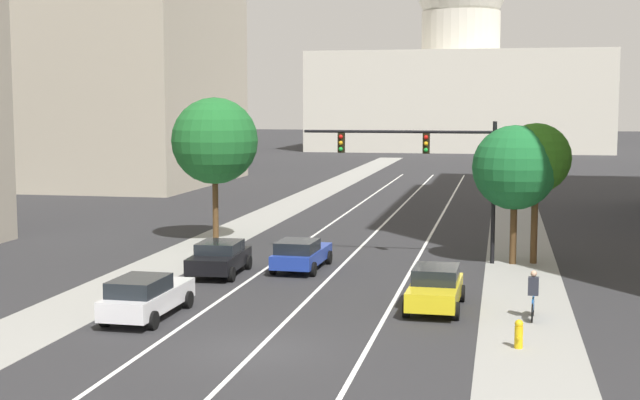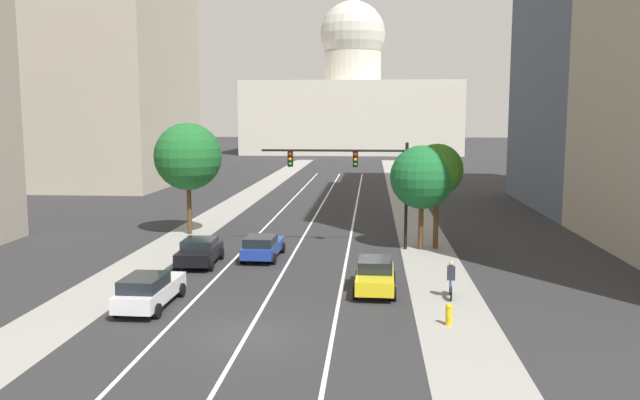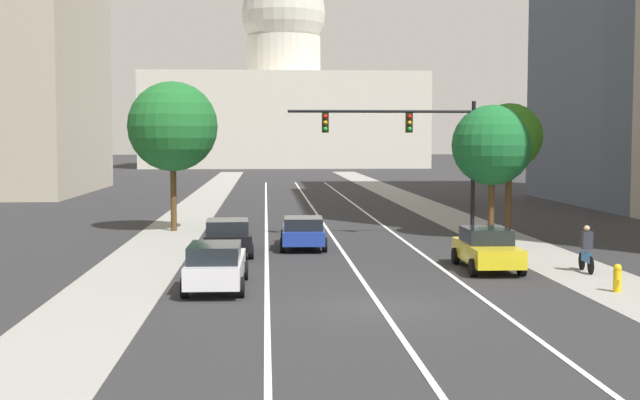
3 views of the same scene
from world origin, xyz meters
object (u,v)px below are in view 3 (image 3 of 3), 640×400
street_tree_near_left (173,127)px  street_tree_near_right (509,137)px  traffic_signal_mast (414,139)px  car_white (216,265)px  street_tree_mid_right (492,145)px  capitol_building (284,104)px  car_black (228,236)px  car_yellow (487,248)px  cyclist (587,249)px  fire_hydrant (617,278)px  car_blue (303,232)px

street_tree_near_left → street_tree_near_right: street_tree_near_left is taller
traffic_signal_mast → street_tree_near_right: traffic_signal_mast is taller
car_white → street_tree_mid_right: street_tree_mid_right is taller
street_tree_near_left → street_tree_near_right: 17.35m
capitol_building → street_tree_near_right: size_ratio=7.21×
street_tree_near_left → traffic_signal_mast: bearing=-18.5°
car_black → car_yellow: car_yellow is taller
cyclist → street_tree_near_right: size_ratio=0.26×
car_black → traffic_signal_mast: bearing=-61.5°
capitol_building → car_yellow: size_ratio=10.75×
car_black → traffic_signal_mast: traffic_signal_mast is taller
car_yellow → car_white: bearing=110.7°
car_white → traffic_signal_mast: traffic_signal_mast is taller
car_white → fire_hydrant: 12.85m
capitol_building → street_tree_mid_right: capitol_building is taller
capitol_building → fire_hydrant: size_ratio=52.67×
car_yellow → traffic_signal_mast: traffic_signal_mast is taller
street_tree_mid_right → car_yellow: bearing=-106.1°
street_tree_mid_right → capitol_building: bearing=94.1°
car_black → fire_hydrant: (12.77, -9.60, -0.31)m
car_blue → fire_hydrant: car_blue is taller
car_black → fire_hydrant: bearing=-129.1°
fire_hydrant → cyclist: 4.04m
street_tree_near_left → car_blue: bearing=-48.9°
capitol_building → street_tree_near_left: capitol_building is taller
fire_hydrant → cyclist: cyclist is taller
street_tree_near_right → fire_hydrant: bearing=-93.5°
car_blue → fire_hydrant: 14.84m
car_black → cyclist: size_ratio=2.54×
car_black → street_tree_near_right: street_tree_near_right is taller
street_tree_near_right → traffic_signal_mast: bearing=-175.3°
street_tree_near_left → capitol_building: bearing=85.5°
car_blue → cyclist: (10.04, -7.42, 0.10)m
capitol_building → street_tree_near_left: size_ratio=6.07×
car_blue → car_white: bearing=163.7°
capitol_building → cyclist: 120.54m
traffic_signal_mast → fire_hydrant: bearing=-75.2°
cyclist → car_white: bearing=105.0°
fire_hydrant → car_yellow: bearing=121.0°
fire_hydrant → cyclist: (0.55, 3.98, 0.39)m
car_white → traffic_signal_mast: 16.65m
car_blue → car_yellow: size_ratio=1.04×
traffic_signal_mast → capitol_building: bearing=92.1°
car_white → car_black: (0.00, 8.25, -0.03)m
car_black → street_tree_near_left: 10.94m
car_black → street_tree_mid_right: street_tree_mid_right is taller
car_yellow → fire_hydrant: (2.92, -4.85, -0.33)m
traffic_signal_mast → street_tree_mid_right: (3.89, 0.06, -0.32)m
car_black → fire_hydrant: size_ratio=4.80×
traffic_signal_mast → cyclist: size_ratio=5.35×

